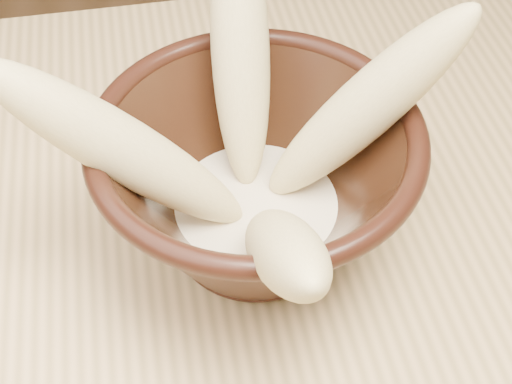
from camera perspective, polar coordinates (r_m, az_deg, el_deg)
table at (r=0.63m, az=15.66°, el=-10.05°), size 1.20×0.80×0.75m
bowl at (r=0.50m, az=-0.00°, el=0.80°), size 0.23×0.23×0.12m
milk_puddle at (r=0.53m, az=-0.00°, el=-1.44°), size 0.13×0.13×0.02m
banana_upright at (r=0.52m, az=-1.26°, el=11.36°), size 0.06×0.15×0.19m
banana_left at (r=0.46m, az=-10.53°, el=3.36°), size 0.18×0.06×0.18m
banana_right at (r=0.49m, az=8.69°, el=6.66°), size 0.16×0.05×0.18m
banana_front at (r=0.42m, az=2.23°, el=-4.66°), size 0.05×0.17×0.15m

